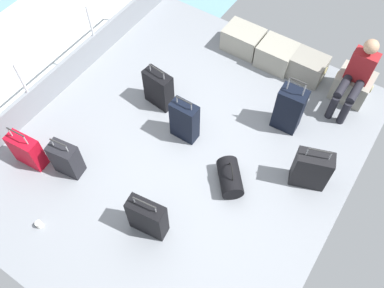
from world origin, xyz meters
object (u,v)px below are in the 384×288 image
object	(u,v)px
cargo_crate_3	(352,86)
suitcase_5	(159,89)
paper_cup	(39,224)
suitcase_0	(185,121)
suitcase_3	(311,169)
suitcase_1	(27,151)
suitcase_2	(66,159)
cargo_crate_1	(276,55)
duffel_bag	(230,177)
suitcase_6	(289,109)
cargo_crate_2	(308,67)
suitcase_4	(148,217)
cargo_crate_0	(243,39)
passenger_seated	(357,75)

from	to	relation	value
cargo_crate_3	suitcase_5	size ratio (longest dim) A/B	0.76
paper_cup	suitcase_0	bearing A→B (deg)	71.30
suitcase_3	suitcase_0	bearing A→B (deg)	-171.42
suitcase_3	suitcase_5	xyz separation A→B (m)	(-2.41, 0.02, -0.00)
suitcase_3	cargo_crate_3	bearing A→B (deg)	92.93
suitcase_1	suitcase_2	size ratio (longest dim) A/B	1.04
suitcase_5	paper_cup	bearing A→B (deg)	-91.77
cargo_crate_1	duffel_bag	bearing A→B (deg)	-77.74
duffel_bag	suitcase_5	bearing A→B (deg)	158.82
cargo_crate_1	cargo_crate_3	distance (m)	1.24
suitcase_6	suitcase_0	bearing A→B (deg)	-139.55
suitcase_1	suitcase_5	xyz separation A→B (m)	(0.84, 1.80, 0.04)
cargo_crate_2	suitcase_4	world-z (taller)	suitcase_4
suitcase_0	suitcase_3	size ratio (longest dim) A/B	1.03
suitcase_2	duffel_bag	size ratio (longest dim) A/B	1.18
cargo_crate_1	suitcase_1	bearing A→B (deg)	-118.93
cargo_crate_1	suitcase_1	world-z (taller)	suitcase_1
suitcase_3	suitcase_5	distance (m)	2.41
suitcase_5	duffel_bag	distance (m)	1.69
cargo_crate_0	suitcase_1	xyz separation A→B (m)	(-1.30, -3.49, 0.07)
suitcase_4	suitcase_5	distance (m)	2.00
suitcase_2	cargo_crate_0	bearing A→B (deg)	76.81
paper_cup	cargo_crate_1	bearing A→B (deg)	74.32
cargo_crate_2	suitcase_0	size ratio (longest dim) A/B	0.71
cargo_crate_1	suitcase_3	world-z (taller)	suitcase_3
cargo_crate_3	suitcase_5	bearing A→B (deg)	-143.65
suitcase_1	duffel_bag	size ratio (longest dim) A/B	1.22
suitcase_4	suitcase_5	xyz separation A→B (m)	(-1.07, 1.69, -0.00)
cargo_crate_2	suitcase_6	xyz separation A→B (m)	(0.15, -1.05, 0.17)
suitcase_5	suitcase_6	xyz separation A→B (m)	(1.76, 0.66, 0.06)
suitcase_4	passenger_seated	bearing A→B (deg)	68.72
suitcase_0	duffel_bag	size ratio (longest dim) A/B	1.37
cargo_crate_0	suitcase_2	world-z (taller)	suitcase_2
cargo_crate_1	cargo_crate_2	world-z (taller)	cargo_crate_2
cargo_crate_1	cargo_crate_0	bearing A→B (deg)	178.15
cargo_crate_1	passenger_seated	distance (m)	1.31
cargo_crate_2	suitcase_1	distance (m)	4.27
cargo_crate_1	suitcase_6	bearing A→B (deg)	-56.33
suitcase_0	suitcase_2	xyz separation A→B (m)	(-0.96, -1.32, -0.06)
cargo_crate_2	suitcase_1	size ratio (longest dim) A/B	0.80
passenger_seated	suitcase_5	world-z (taller)	passenger_seated
cargo_crate_1	suitcase_0	distance (m)	2.01
passenger_seated	suitcase_2	size ratio (longest dim) A/B	1.69
suitcase_4	suitcase_3	bearing A→B (deg)	51.24
suitcase_1	suitcase_2	distance (m)	0.56
cargo_crate_1	cargo_crate_2	size ratio (longest dim) A/B	1.07
suitcase_0	suitcase_1	xyz separation A→B (m)	(-1.49, -1.51, -0.07)
suitcase_4	cargo_crate_2	bearing A→B (deg)	80.98
cargo_crate_3	suitcase_6	bearing A→B (deg)	-118.18
cargo_crate_3	duffel_bag	world-z (taller)	cargo_crate_3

